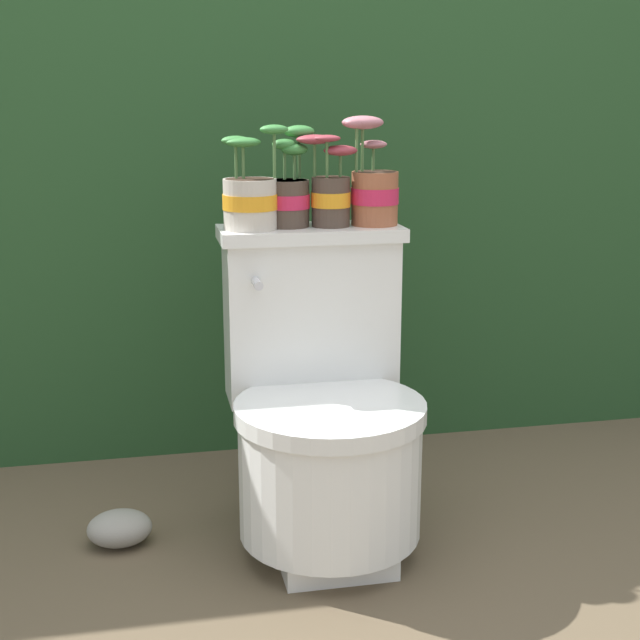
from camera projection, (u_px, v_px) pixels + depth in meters
The scene contains 8 objects.
ground_plane at pixel (338, 548), 2.00m from camera, with size 12.00×12.00×0.00m, color brown.
hedge_backdrop at pixel (263, 172), 2.88m from camera, with size 3.82×1.00×1.49m.
toilet at pixel (323, 419), 1.98m from camera, with size 0.42×0.51×0.70m.
potted_plant_left at pixel (249, 198), 1.96m from camera, with size 0.12×0.12×0.20m.
potted_plant_midleft at pixel (288, 191), 2.00m from camera, with size 0.13×0.10×0.23m.
potted_plant_middle at pixel (330, 190), 2.00m from camera, with size 0.14×0.09×0.20m.
potted_plant_midright at pixel (373, 187), 2.03m from camera, with size 0.13×0.11×0.25m.
garden_stone at pixel (120, 528), 2.01m from camera, with size 0.15×0.12×0.08m.
Camera 1 is at (-0.40, -1.77, 0.99)m, focal length 50.00 mm.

